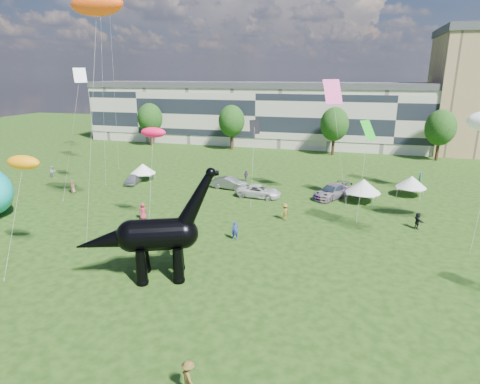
# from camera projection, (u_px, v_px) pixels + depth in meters

# --- Properties ---
(ground) EXTENTS (220.00, 220.00, 0.00)m
(ground) POSITION_uv_depth(u_px,v_px,m) (174.00, 285.00, 29.19)
(ground) COLOR #16330C
(ground) RESTS_ON ground
(terrace_row) EXTENTS (78.00, 11.00, 12.00)m
(terrace_row) POSITION_uv_depth(u_px,v_px,m) (261.00, 116.00, 86.76)
(terrace_row) COLOR beige
(terrace_row) RESTS_ON ground
(tree_far_left) EXTENTS (5.20, 5.20, 9.44)m
(tree_far_left) POSITION_uv_depth(u_px,v_px,m) (150.00, 116.00, 84.21)
(tree_far_left) COLOR #382314
(tree_far_left) RESTS_ON ground
(tree_mid_left) EXTENTS (5.20, 5.20, 9.44)m
(tree_mid_left) POSITION_uv_depth(u_px,v_px,m) (232.00, 118.00, 79.44)
(tree_mid_left) COLOR #382314
(tree_mid_left) RESTS_ON ground
(tree_mid_right) EXTENTS (5.20, 5.20, 9.44)m
(tree_mid_right) POSITION_uv_depth(u_px,v_px,m) (335.00, 121.00, 74.14)
(tree_mid_right) COLOR #382314
(tree_mid_right) RESTS_ON ground
(tree_far_right) EXTENTS (5.20, 5.20, 9.44)m
(tree_far_right) POSITION_uv_depth(u_px,v_px,m) (441.00, 125.00, 69.37)
(tree_far_right) COLOR #382314
(tree_far_right) RESTS_ON ground
(dinosaur_sculpture) EXTENTS (10.30, 5.62, 8.67)m
(dinosaur_sculpture) POSITION_uv_depth(u_px,v_px,m) (153.00, 237.00, 29.40)
(dinosaur_sculpture) COLOR black
(dinosaur_sculpture) RESTS_ON ground
(car_silver) EXTENTS (2.15, 4.09, 1.33)m
(car_silver) POSITION_uv_depth(u_px,v_px,m) (133.00, 179.00, 55.80)
(car_silver) COLOR silver
(car_silver) RESTS_ON ground
(car_grey) EXTENTS (4.96, 2.39, 1.57)m
(car_grey) POSITION_uv_depth(u_px,v_px,m) (230.00, 183.00, 53.31)
(car_grey) COLOR slate
(car_grey) RESTS_ON ground
(car_white) EXTENTS (5.66, 2.95, 1.52)m
(car_white) POSITION_uv_depth(u_px,v_px,m) (259.00, 191.00, 49.74)
(car_white) COLOR silver
(car_white) RESTS_ON ground
(car_dark) EXTENTS (5.01, 6.10, 1.66)m
(car_dark) POSITION_uv_depth(u_px,v_px,m) (332.00, 192.00, 49.36)
(car_dark) COLOR #595960
(car_dark) RESTS_ON ground
(gazebo_near) EXTENTS (4.81, 4.81, 2.83)m
(gazebo_near) POSITION_uv_depth(u_px,v_px,m) (363.00, 186.00, 47.47)
(gazebo_near) COLOR silver
(gazebo_near) RESTS_ON ground
(gazebo_far) EXTENTS (4.52, 4.52, 2.56)m
(gazebo_far) POSITION_uv_depth(u_px,v_px,m) (412.00, 182.00, 50.00)
(gazebo_far) COLOR silver
(gazebo_far) RESTS_ON ground
(gazebo_left) EXTENTS (4.24, 4.24, 2.46)m
(gazebo_left) POSITION_uv_depth(u_px,v_px,m) (143.00, 169.00, 57.30)
(gazebo_left) COLOR white
(gazebo_left) RESTS_ON ground
(visitors) EXTENTS (52.73, 45.90, 1.80)m
(visitors) POSITION_uv_depth(u_px,v_px,m) (220.00, 212.00, 42.08)
(visitors) COLOR gray
(visitors) RESTS_ON ground
(kites) EXTENTS (62.55, 40.57, 25.43)m
(kites) POSITION_uv_depth(u_px,v_px,m) (272.00, 67.00, 36.22)
(kites) COLOR #F24B10
(kites) RESTS_ON ground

